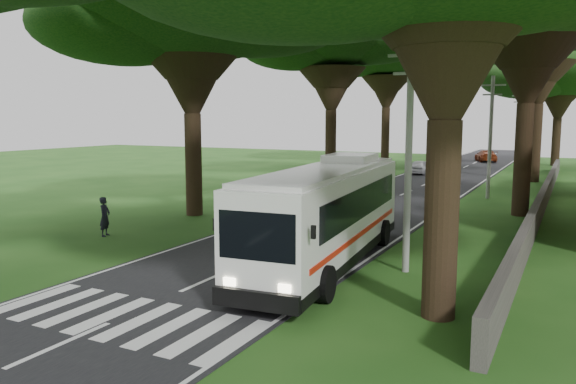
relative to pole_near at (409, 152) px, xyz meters
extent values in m
plane|color=#1C4714|center=(-5.50, -6.00, -4.18)|extent=(140.00, 140.00, 0.00)
cube|color=black|center=(-5.50, 19.00, -4.17)|extent=(8.00, 120.00, 0.04)
cube|color=silver|center=(-5.50, -8.00, -4.18)|extent=(8.00, 3.00, 0.01)
cube|color=#383533|center=(3.50, 18.00, -3.58)|extent=(0.35, 50.00, 1.20)
cylinder|color=gray|center=(0.00, 0.00, -0.18)|extent=(0.24, 0.24, 8.00)
cube|color=gray|center=(0.00, 0.00, 3.22)|extent=(1.60, 0.10, 0.10)
cube|color=gray|center=(0.00, 0.00, 2.62)|extent=(1.20, 0.10, 0.10)
cylinder|color=gray|center=(0.00, 20.00, -0.18)|extent=(0.24, 0.24, 8.00)
cube|color=gray|center=(0.00, 20.00, 3.22)|extent=(1.60, 0.10, 0.10)
cube|color=gray|center=(0.00, 20.00, 2.62)|extent=(1.20, 0.10, 0.10)
cylinder|color=gray|center=(0.00, 40.00, -0.18)|extent=(0.24, 0.24, 8.00)
cube|color=gray|center=(0.00, 40.00, 3.22)|extent=(1.60, 0.10, 0.10)
cube|color=gray|center=(0.00, 40.00, 2.62)|extent=(1.20, 0.10, 0.10)
cylinder|color=black|center=(-13.50, 6.00, -1.41)|extent=(0.90, 0.90, 5.55)
cone|color=black|center=(-13.50, 6.00, 3.27)|extent=(3.20, 3.20, 3.80)
ellipsoid|color=black|center=(-13.50, 6.00, 7.14)|extent=(14.17, 14.17, 5.95)
cylinder|color=black|center=(-13.00, 24.00, -1.22)|extent=(0.90, 0.90, 5.92)
cone|color=black|center=(-13.00, 24.00, 3.64)|extent=(3.20, 3.20, 3.80)
ellipsoid|color=black|center=(-13.00, 24.00, 7.97)|extent=(12.75, 12.75, 5.36)
cylinder|color=black|center=(-14.00, 42.00, -0.97)|extent=(0.90, 0.90, 6.42)
cone|color=black|center=(-14.00, 42.00, 4.14)|extent=(3.20, 3.20, 3.80)
ellipsoid|color=black|center=(-14.00, 42.00, 9.09)|extent=(16.13, 16.13, 6.78)
cylinder|color=black|center=(2.00, -4.00, -1.54)|extent=(0.90, 0.90, 5.27)
cone|color=black|center=(2.00, -4.00, 2.99)|extent=(3.20, 3.20, 3.80)
cylinder|color=black|center=(2.50, 14.00, -1.14)|extent=(0.90, 0.90, 6.09)
cone|color=black|center=(2.50, 14.00, 3.81)|extent=(3.20, 3.20, 3.80)
cylinder|color=black|center=(2.00, 32.00, -0.96)|extent=(0.90, 0.90, 6.43)
cone|color=black|center=(2.00, 32.00, 4.15)|extent=(3.20, 3.20, 3.80)
ellipsoid|color=black|center=(2.00, 32.00, 9.11)|extent=(12.43, 12.43, 5.22)
cylinder|color=black|center=(3.00, 50.00, -1.55)|extent=(0.90, 0.90, 5.25)
cone|color=black|center=(3.00, 50.00, 2.97)|extent=(3.20, 3.20, 3.80)
ellipsoid|color=black|center=(3.00, 50.00, 6.49)|extent=(14.90, 14.90, 6.26)
cube|color=white|center=(-2.80, -0.42, -2.25)|extent=(3.61, 12.20, 2.96)
cube|color=black|center=(-2.83, -0.13, -1.83)|extent=(3.47, 10.01, 1.10)
cube|color=black|center=(-2.80, -0.42, -3.68)|extent=(3.66, 12.25, 0.35)
cube|color=red|center=(-2.80, -0.42, -2.93)|extent=(3.55, 11.01, 0.18)
cube|color=white|center=(-2.80, -0.42, -0.71)|extent=(3.36, 11.58, 0.18)
cylinder|color=black|center=(-3.67, -4.53, -3.63)|extent=(0.45, 1.13, 1.10)
cylinder|color=black|center=(-1.18, -4.30, -3.63)|extent=(0.45, 1.13, 1.10)
cylinder|color=black|center=(-4.40, 3.25, -3.63)|extent=(0.45, 1.13, 1.10)
cylinder|color=black|center=(-1.91, 3.48, -3.63)|extent=(0.45, 1.13, 1.10)
imported|color=#A9A9AE|center=(-7.98, 33.93, -3.49)|extent=(1.57, 3.89, 1.32)
imported|color=navy|center=(-8.50, 51.78, -3.41)|extent=(1.80, 4.58, 1.49)
imported|color=maroon|center=(-4.62, 52.31, -3.45)|extent=(3.41, 5.21, 1.40)
imported|color=black|center=(-13.71, -0.40, -3.29)|extent=(0.61, 0.75, 1.79)
camera|label=1|loc=(5.06, -18.79, 1.16)|focal=35.00mm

